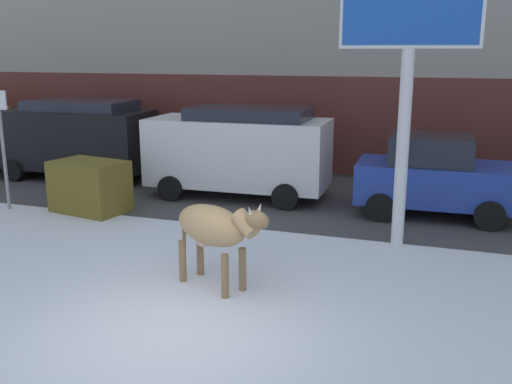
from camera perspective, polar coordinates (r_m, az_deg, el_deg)
name	(u,v)px	position (r m, az deg, el deg)	size (l,w,h in m)	color
ground_plane	(172,335)	(7.96, -8.37, -13.91)	(120.00, 120.00, 0.00)	white
road_strip	(307,199)	(14.71, 5.14, -0.73)	(60.00, 5.60, 0.01)	#423F3F
cow_tan	(214,228)	(9.03, -4.18, -3.57)	(1.90, 1.13, 1.54)	tan
billboard	(411,16)	(11.07, 15.18, 16.61)	(2.52, 0.60, 5.56)	silver
car_black_van	(75,137)	(17.79, -17.59, 5.28)	(4.66, 2.23, 2.32)	black
car_white_van	(239,149)	(14.75, -1.68, 4.28)	(4.66, 2.23, 2.32)	white
car_blue_hatchback	(434,176)	(13.65, 17.31, 1.52)	(3.55, 2.01, 1.86)	#233D9E
pedestrian_near_billboard	(343,149)	(17.17, 8.71, 4.25)	(0.36, 0.24, 1.73)	#282833
dumpster	(90,186)	(14.02, -16.23, 0.54)	(1.70, 1.10, 1.20)	brown
street_sign	(2,140)	(14.71, -23.97, 4.75)	(0.44, 0.08, 2.82)	gray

